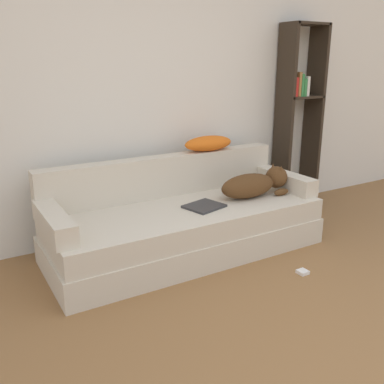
# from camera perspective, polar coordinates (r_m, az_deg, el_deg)

# --- Properties ---
(wall_back) EXTENTS (7.81, 0.06, 2.70)m
(wall_back) POSITION_cam_1_polar(r_m,az_deg,el_deg) (3.87, -4.79, 14.50)
(wall_back) COLOR silver
(wall_back) RESTS_ON ground_plane
(couch) EXTENTS (2.24, 0.89, 0.39)m
(couch) POSITION_cam_1_polar(r_m,az_deg,el_deg) (3.52, -0.80, -5.07)
(couch) COLOR beige
(couch) RESTS_ON ground_plane
(couch_backrest) EXTENTS (2.20, 0.15, 0.35)m
(couch_backrest) POSITION_cam_1_polar(r_m,az_deg,el_deg) (3.71, -3.70, 2.19)
(couch_backrest) COLOR beige
(couch_backrest) RESTS_ON couch
(couch_arm_left) EXTENTS (0.15, 0.70, 0.15)m
(couch_arm_left) POSITION_cam_1_polar(r_m,az_deg,el_deg) (3.07, -17.94, -3.85)
(couch_arm_left) COLOR beige
(couch_arm_left) RESTS_ON couch
(couch_arm_right) EXTENTS (0.15, 0.70, 0.15)m
(couch_arm_right) POSITION_cam_1_polar(r_m,az_deg,el_deg) (4.02, 12.21, 1.53)
(couch_arm_right) COLOR beige
(couch_arm_right) RESTS_ON couch
(dog) EXTENTS (0.68, 0.25, 0.25)m
(dog) POSITION_cam_1_polar(r_m,az_deg,el_deg) (3.73, 8.46, 1.10)
(dog) COLOR #513319
(dog) RESTS_ON couch
(laptop) EXTENTS (0.34, 0.31, 0.02)m
(laptop) POSITION_cam_1_polar(r_m,az_deg,el_deg) (3.43, 1.63, -1.90)
(laptop) COLOR #2D2D30
(laptop) RESTS_ON couch
(throw_pillow) EXTENTS (0.47, 0.21, 0.13)m
(throw_pillow) POSITION_cam_1_polar(r_m,az_deg,el_deg) (3.87, 2.20, 6.50)
(throw_pillow) COLOR orange
(throw_pillow) RESTS_ON couch_backrest
(bookshelf) EXTENTS (0.46, 0.26, 1.88)m
(bookshelf) POSITION_cam_1_polar(r_m,az_deg,el_deg) (4.65, 14.07, 10.83)
(bookshelf) COLOR #2D2319
(bookshelf) RESTS_ON ground_plane
(power_adapter) EXTENTS (0.08, 0.08, 0.03)m
(power_adapter) POSITION_cam_1_polar(r_m,az_deg,el_deg) (3.35, 14.54, -10.28)
(power_adapter) COLOR white
(power_adapter) RESTS_ON ground_plane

